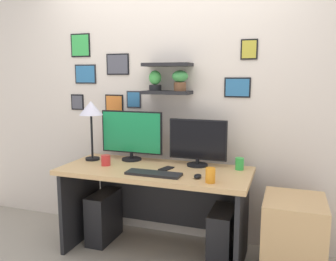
{
  "coord_description": "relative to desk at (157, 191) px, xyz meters",
  "views": [
    {
      "loc": [
        1.03,
        -2.62,
        1.51
      ],
      "look_at": [
        0.1,
        0.05,
        1.07
      ],
      "focal_mm": 37.14,
      "sensor_mm": 36.0,
      "label": 1
    }
  ],
  "objects": [
    {
      "name": "coffee_mug",
      "position": [
        -0.44,
        -0.09,
        0.26
      ],
      "size": [
        0.08,
        0.08,
        0.09
      ],
      "primitive_type": "cylinder",
      "color": "red",
      "rests_on": "desk"
    },
    {
      "name": "monitor_right",
      "position": [
        0.31,
        0.16,
        0.42
      ],
      "size": [
        0.5,
        0.18,
        0.4
      ],
      "color": "black",
      "rests_on": "desk"
    },
    {
      "name": "ground_plane",
      "position": [
        0.0,
        -0.05,
        -0.54
      ],
      "size": [
        8.0,
        8.0,
        0.0
      ],
      "primitive_type": "plane",
      "color": "gray"
    },
    {
      "name": "cell_phone",
      "position": [
        0.1,
        -0.04,
        0.22
      ],
      "size": [
        0.11,
        0.15,
        0.01
      ],
      "primitive_type": "cube",
      "rotation": [
        0.0,
        0.0,
        -0.29
      ],
      "color": "black",
      "rests_on": "desk"
    },
    {
      "name": "desk",
      "position": [
        0.0,
        0.0,
        0.0
      ],
      "size": [
        1.59,
        0.68,
        0.75
      ],
      "color": "tan",
      "rests_on": "ground"
    },
    {
      "name": "drawer_cabinet",
      "position": [
        1.11,
        -0.07,
        -0.23
      ],
      "size": [
        0.44,
        0.5,
        0.62
      ],
      "primitive_type": "cube",
      "color": "tan",
      "rests_on": "ground"
    },
    {
      "name": "pen_cup",
      "position": [
        0.67,
        0.15,
        0.26
      ],
      "size": [
        0.07,
        0.07,
        0.1
      ],
      "primitive_type": "cylinder",
      "color": "green",
      "rests_on": "desk"
    },
    {
      "name": "computer_mouse",
      "position": [
        0.41,
        -0.2,
        0.23
      ],
      "size": [
        0.06,
        0.09,
        0.03
      ],
      "primitive_type": "ellipsoid",
      "color": "black",
      "rests_on": "desk"
    },
    {
      "name": "computer_tower_left",
      "position": [
        -0.54,
        0.01,
        -0.31
      ],
      "size": [
        0.18,
        0.4,
        0.45
      ],
      "primitive_type": "cube",
      "color": "black",
      "rests_on": "ground"
    },
    {
      "name": "back_wall_assembly",
      "position": [
        -0.0,
        0.38,
        0.82
      ],
      "size": [
        4.4,
        0.24,
        2.7
      ],
      "color": "beige",
      "rests_on": "ground"
    },
    {
      "name": "keyboard",
      "position": [
        0.06,
        -0.23,
        0.22
      ],
      "size": [
        0.44,
        0.14,
        0.02
      ],
      "primitive_type": "cube",
      "color": "black",
      "rests_on": "desk"
    },
    {
      "name": "water_cup",
      "position": [
        0.52,
        -0.28,
        0.27
      ],
      "size": [
        0.07,
        0.07,
        0.11
      ],
      "primitive_type": "cylinder",
      "color": "orange",
      "rests_on": "desk"
    },
    {
      "name": "computer_tower_right",
      "position": [
        0.57,
        -0.03,
        -0.31
      ],
      "size": [
        0.18,
        0.4,
        0.45
      ],
      "primitive_type": "cube",
      "color": "black",
      "rests_on": "ground"
    },
    {
      "name": "monitor_left",
      "position": [
        -0.31,
        0.16,
        0.45
      ],
      "size": [
        0.59,
        0.18,
        0.45
      ],
      "color": "black",
      "rests_on": "desk"
    },
    {
      "name": "desk_lamp",
      "position": [
        -0.66,
        0.05,
        0.66
      ],
      "size": [
        0.21,
        0.21,
        0.54
      ],
      "color": "black",
      "rests_on": "desk"
    }
  ]
}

